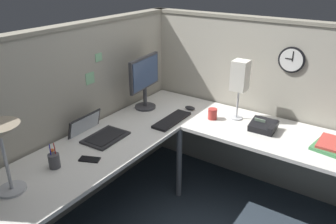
% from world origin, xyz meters
% --- Properties ---
extents(ground_plane, '(6.80, 6.80, 0.00)m').
position_xyz_m(ground_plane, '(0.00, 0.00, 0.00)').
color(ground_plane, '#2D3842').
extents(cubicle_wall_back, '(2.57, 0.12, 1.58)m').
position_xyz_m(cubicle_wall_back, '(-0.36, 0.87, 0.79)').
color(cubicle_wall_back, '#A8A393').
rests_on(cubicle_wall_back, ground).
extents(cubicle_wall_right, '(0.12, 2.37, 1.58)m').
position_xyz_m(cubicle_wall_right, '(0.87, -0.27, 0.79)').
color(cubicle_wall_right, '#A8A393').
rests_on(cubicle_wall_right, ground).
extents(desk, '(2.35, 2.15, 0.73)m').
position_xyz_m(desk, '(-0.15, -0.05, 0.63)').
color(desk, silver).
rests_on(desk, ground).
extents(monitor, '(0.46, 0.20, 0.50)m').
position_xyz_m(monitor, '(0.30, 0.64, 1.02)').
color(monitor, '#38383D').
rests_on(monitor, desk).
extents(laptop, '(0.36, 0.40, 0.22)m').
position_xyz_m(laptop, '(-0.38, 0.61, 0.75)').
color(laptop, '#232326').
rests_on(laptop, desk).
extents(keyboard, '(0.43, 0.15, 0.02)m').
position_xyz_m(keyboard, '(0.19, 0.26, 0.74)').
color(keyboard, black).
rests_on(keyboard, desk).
extents(computer_mouse, '(0.06, 0.10, 0.03)m').
position_xyz_m(computer_mouse, '(0.50, 0.26, 0.75)').
color(computer_mouse, '#232326').
rests_on(computer_mouse, desk).
extents(desk_lamp_dome, '(0.24, 0.24, 0.44)m').
position_xyz_m(desk_lamp_dome, '(-1.18, 0.51, 1.09)').
color(desk_lamp_dome, '#B7BABF').
rests_on(desk_lamp_dome, desk).
extents(pen_cup, '(0.08, 0.08, 0.18)m').
position_xyz_m(pen_cup, '(-0.87, 0.51, 0.78)').
color(pen_cup, '#4C4C51').
rests_on(pen_cup, desk).
extents(cell_phone, '(0.12, 0.16, 0.01)m').
position_xyz_m(cell_phone, '(-0.67, 0.38, 0.73)').
color(cell_phone, black).
rests_on(cell_phone, desk).
extents(office_phone, '(0.19, 0.21, 0.11)m').
position_xyz_m(office_phone, '(0.47, -0.47, 0.77)').
color(office_phone, black).
rests_on(office_phone, desk).
extents(book_stack, '(0.31, 0.25, 0.04)m').
position_xyz_m(book_stack, '(0.48, -0.98, 0.75)').
color(book_stack, '#3F7F4C').
rests_on(book_stack, desk).
extents(desk_lamp_paper, '(0.13, 0.13, 0.53)m').
position_xyz_m(desk_lamp_paper, '(0.56, -0.18, 1.11)').
color(desk_lamp_paper, '#B7BABF').
rests_on(desk_lamp_paper, desk).
extents(coffee_mug, '(0.08, 0.08, 0.10)m').
position_xyz_m(coffee_mug, '(0.43, -0.01, 0.78)').
color(coffee_mug, '#B2332D').
rests_on(coffee_mug, desk).
extents(wall_clock, '(0.04, 0.22, 0.22)m').
position_xyz_m(wall_clock, '(0.82, -0.52, 1.26)').
color(wall_clock, black).
extents(pinned_note_leftmost, '(0.09, 0.00, 0.10)m').
position_xyz_m(pinned_note_leftmost, '(-0.20, 0.82, 1.13)').
color(pinned_note_leftmost, '#8CCC99').
extents(pinned_note_middle, '(0.07, 0.00, 0.07)m').
position_xyz_m(pinned_note_middle, '(-0.09, 0.82, 1.28)').
color(pinned_note_middle, '#8CCC99').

